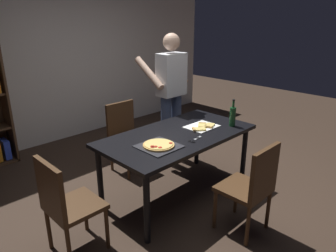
{
  "coord_description": "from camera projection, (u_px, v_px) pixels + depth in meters",
  "views": [
    {
      "loc": [
        -2.29,
        -2.16,
        1.96
      ],
      "look_at": [
        0.0,
        0.15,
        0.8
      ],
      "focal_mm": 33.37,
      "sensor_mm": 36.0,
      "label": 1
    }
  ],
  "objects": [
    {
      "name": "ground_plane",
      "position": [
        177.0,
        194.0,
        3.62
      ],
      "size": [
        12.0,
        12.0,
        0.0
      ],
      "primitive_type": "plane",
      "color": "#38281E"
    },
    {
      "name": "back_wall",
      "position": [
        58.0,
        53.0,
        4.89
      ],
      "size": [
        6.4,
        0.1,
        2.8
      ],
      "primitive_type": "cube",
      "color": "silver",
      "rests_on": "ground_plane"
    },
    {
      "name": "dining_table",
      "position": [
        178.0,
        140.0,
        3.39
      ],
      "size": [
        1.71,
        0.9,
        0.75
      ],
      "color": "black",
      "rests_on": "ground_plane"
    },
    {
      "name": "chair_near_camera",
      "position": [
        252.0,
        184.0,
        2.82
      ],
      "size": [
        0.42,
        0.42,
        0.9
      ],
      "color": "#472D19",
      "rests_on": "ground_plane"
    },
    {
      "name": "chair_far_side",
      "position": [
        126.0,
        133.0,
        4.07
      ],
      "size": [
        0.42,
        0.42,
        0.9
      ],
      "color": "#472D19",
      "rests_on": "ground_plane"
    },
    {
      "name": "chair_left_end",
      "position": [
        65.0,
        202.0,
        2.56
      ],
      "size": [
        0.42,
        0.42,
        0.9
      ],
      "color": "#472D19",
      "rests_on": "ground_plane"
    },
    {
      "name": "person_serving_pizza",
      "position": [
        170.0,
        91.0,
        4.17
      ],
      "size": [
        0.55,
        0.54,
        1.75
      ],
      "color": "#38476B",
      "rests_on": "ground_plane"
    },
    {
      "name": "pepperoni_pizza_on_tray",
      "position": [
        159.0,
        145.0,
        3.02
      ],
      "size": [
        0.37,
        0.37,
        0.04
      ],
      "color": "#2D2D33",
      "rests_on": "dining_table"
    },
    {
      "name": "pizza_slices_on_towel",
      "position": [
        202.0,
        127.0,
        3.55
      ],
      "size": [
        0.38,
        0.28,
        0.03
      ],
      "color": "white",
      "rests_on": "dining_table"
    },
    {
      "name": "wine_bottle",
      "position": [
        233.0,
        116.0,
        3.57
      ],
      "size": [
        0.07,
        0.07,
        0.32
      ],
      "color": "#194723",
      "rests_on": "dining_table"
    },
    {
      "name": "kitchen_scissors",
      "position": [
        194.0,
        140.0,
        3.18
      ],
      "size": [
        0.2,
        0.09,
        0.01
      ],
      "color": "silver",
      "rests_on": "dining_table"
    }
  ]
}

